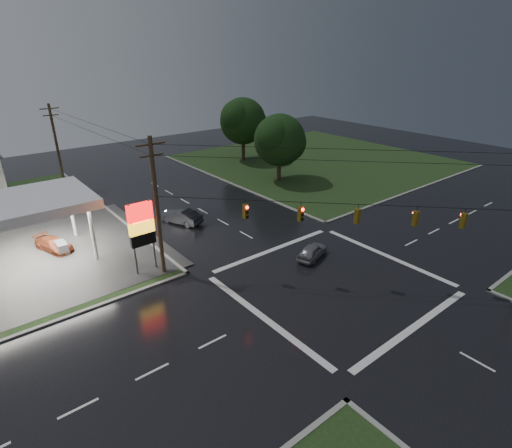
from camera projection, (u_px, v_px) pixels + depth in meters
ground at (332, 282)px, 30.89m from camera, size 120.00×120.00×0.00m
grass_ne at (318, 161)px, 64.33m from camera, size 36.00×36.00×0.08m
pylon_sign at (142, 226)px, 30.78m from camera, size 2.00×0.35×6.00m
utility_pole_nw at (157, 206)px, 29.95m from camera, size 2.20×0.32×11.00m
utility_pole_n at (57, 145)px, 50.43m from camera, size 2.20×0.32×10.50m
traffic_signals at (340, 204)px, 28.28m from camera, size 26.87×26.87×1.47m
tree_ne_near at (280, 140)px, 52.47m from camera, size 7.99×6.80×8.98m
tree_ne_far at (244, 121)px, 62.52m from camera, size 8.46×7.20×9.80m
car_north at (181, 216)px, 41.07m from camera, size 3.27×4.84×1.51m
car_crossing at (312, 251)px, 34.28m from camera, size 3.92×2.53×1.24m
car_pump at (54, 244)px, 35.51m from camera, size 2.93×4.41×1.19m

